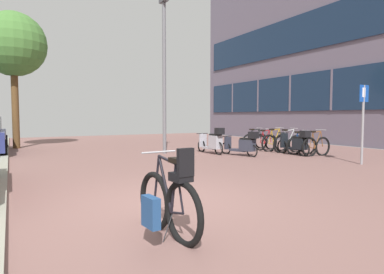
% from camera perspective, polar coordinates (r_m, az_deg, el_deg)
% --- Properties ---
extents(ground, '(21.00, 40.00, 0.13)m').
position_cam_1_polar(ground, '(6.50, 6.11, -9.59)').
color(ground, black).
extents(bicycle_foreground, '(0.64, 1.47, 1.14)m').
position_cam_1_polar(bicycle_foreground, '(4.11, -4.18, -11.23)').
color(bicycle_foreground, black).
rests_on(bicycle_foreground, ground).
extents(bicycle_rack_00, '(1.39, 0.48, 1.00)m').
position_cam_1_polar(bicycle_rack_00, '(13.00, 20.48, -1.51)').
color(bicycle_rack_00, black).
rests_on(bicycle_rack_00, ground).
extents(bicycle_rack_01, '(1.28, 0.47, 0.95)m').
position_cam_1_polar(bicycle_rack_01, '(13.40, 18.15, -1.38)').
color(bicycle_rack_01, black).
rests_on(bicycle_rack_01, ground).
extents(bicycle_rack_02, '(1.43, 0.48, 1.02)m').
position_cam_1_polar(bicycle_rack_02, '(13.89, 16.24, -1.10)').
color(bicycle_rack_02, black).
rests_on(bicycle_rack_02, ground).
extents(bicycle_rack_03, '(1.43, 0.48, 1.02)m').
position_cam_1_polar(bicycle_rack_03, '(14.29, 14.04, -0.93)').
color(bicycle_rack_03, black).
rests_on(bicycle_rack_03, ground).
extents(bicycle_rack_04, '(1.30, 0.48, 0.95)m').
position_cam_1_polar(bicycle_rack_04, '(14.83, 12.50, -0.83)').
color(bicycle_rack_04, black).
rests_on(bicycle_rack_04, ground).
extents(bicycle_rack_05, '(1.35, 0.48, 0.96)m').
position_cam_1_polar(bicycle_rack_05, '(15.32, 10.76, -0.65)').
color(bicycle_rack_05, black).
rests_on(bicycle_rack_05, ground).
extents(scooter_near, '(0.72, 1.70, 0.93)m').
position_cam_1_polar(scooter_near, '(12.31, 8.82, -1.29)').
color(scooter_near, black).
rests_on(scooter_near, ground).
extents(scooter_mid, '(0.52, 1.74, 1.04)m').
position_cam_1_polar(scooter_mid, '(12.88, 3.62, -0.82)').
color(scooter_mid, black).
rests_on(scooter_mid, ground).
extents(scooter_far, '(0.52, 1.73, 0.96)m').
position_cam_1_polar(scooter_far, '(13.03, 17.40, -1.05)').
color(scooter_far, black).
rests_on(scooter_far, ground).
extents(parking_sign, '(0.40, 0.07, 2.38)m').
position_cam_1_polar(parking_sign, '(11.21, 27.24, 3.30)').
color(parking_sign, gray).
rests_on(parking_sign, ground).
extents(lamp_post, '(0.20, 0.52, 5.95)m').
position_cam_1_polar(lamp_post, '(13.08, -4.79, 11.68)').
color(lamp_post, slate).
rests_on(lamp_post, ground).
extents(street_tree, '(2.83, 2.83, 6.07)m').
position_cam_1_polar(street_tree, '(17.25, -28.27, 13.71)').
color(street_tree, brown).
rests_on(street_tree, ground).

